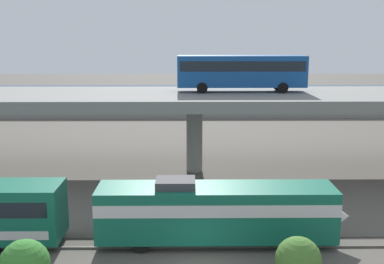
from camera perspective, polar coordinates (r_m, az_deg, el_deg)
name	(u,v)px	position (r m, az deg, el deg)	size (l,w,h in m)	color
rail_strip_near	(198,247)	(29.79, 0.77, -13.69)	(110.00, 0.12, 0.12)	#59544C
rail_strip_far	(198,237)	(31.09, 0.71, -12.55)	(110.00, 0.12, 0.12)	#59544C
train_locomotive	(228,210)	(29.70, 4.32, -9.32)	(15.58, 3.04, 4.18)	#14664C
highway_overpass	(194,100)	(44.03, 0.30, 3.85)	(96.00, 11.22, 7.44)	gray
transit_bus_on_overpass	(242,70)	(45.08, 5.98, 7.44)	(12.00, 2.68, 3.40)	#14478C
pier_parking_lot	(191,107)	(79.53, -0.08, 3.04)	(72.17, 13.94, 1.52)	gray
parked_car_0	(109,96)	(82.84, -9.96, 4.29)	(4.65, 2.00, 1.50)	navy
parked_car_1	(192,98)	(79.45, -0.01, 4.15)	(4.26, 1.83, 1.50)	maroon
parked_car_2	(305,100)	(78.78, 13.47, 3.76)	(4.33, 1.88, 1.50)	maroon
parked_car_3	(126,98)	(79.79, -7.94, 4.07)	(4.42, 1.89, 1.50)	#B7B7BC
parked_car_4	(223,97)	(80.40, 3.75, 4.21)	(4.18, 1.83, 1.50)	navy
harbor_water	(190,94)	(102.42, -0.18, 4.58)	(140.00, 36.00, 0.01)	#2D5170
shrub_left	(25,264)	(26.60, -19.48, -14.76)	(2.57, 2.57, 2.57)	#388230
shrub_right	(298,260)	(26.38, 12.65, -14.75)	(2.44, 2.44, 2.44)	#47772E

